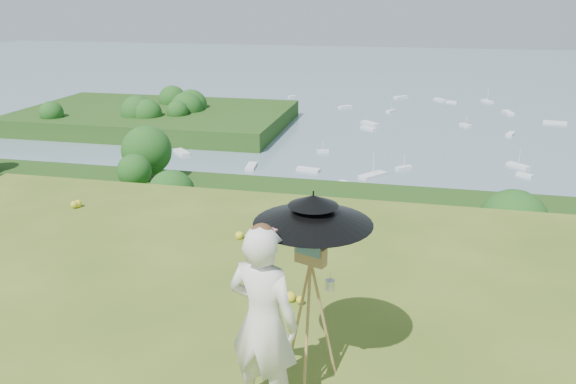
# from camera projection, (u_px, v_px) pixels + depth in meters

# --- Properties ---
(shoreline_tier) EXTENTS (170.00, 28.00, 8.00)m
(shoreline_tier) POSITION_uv_depth(u_px,v_px,m) (388.00, 272.00, 85.29)
(shoreline_tier) COLOR #6F6759
(shoreline_tier) RESTS_ON bay_water
(bay_water) EXTENTS (700.00, 700.00, 0.00)m
(bay_water) POSITION_uv_depth(u_px,v_px,m) (407.00, 91.00, 236.85)
(bay_water) COLOR slate
(bay_water) RESTS_ON ground
(peninsula) EXTENTS (90.00, 60.00, 12.00)m
(peninsula) POSITION_uv_depth(u_px,v_px,m) (155.00, 109.00, 171.92)
(peninsula) COLOR #1D3C10
(peninsula) RESTS_ON bay_water
(slope_trees) EXTENTS (110.00, 50.00, 6.00)m
(slope_trees) POSITION_uv_depth(u_px,v_px,m) (379.00, 263.00, 41.48)
(slope_trees) COLOR #1D4F17
(slope_trees) RESTS_ON forest_slope
(harbor_town) EXTENTS (110.00, 22.00, 5.00)m
(harbor_town) POSITION_uv_depth(u_px,v_px,m) (391.00, 233.00, 83.15)
(harbor_town) COLOR beige
(harbor_town) RESTS_ON shoreline_tier
(moored_boats) EXTENTS (140.00, 140.00, 0.70)m
(moored_boats) POSITION_uv_depth(u_px,v_px,m) (360.00, 130.00, 166.38)
(moored_boats) COLOR white
(moored_boats) RESTS_ON bay_water
(painter) EXTENTS (0.76, 0.60, 1.83)m
(painter) POSITION_uv_depth(u_px,v_px,m) (263.00, 322.00, 4.92)
(painter) COLOR white
(painter) RESTS_ON ground
(field_easel) EXTENTS (0.77, 0.77, 1.57)m
(field_easel) POSITION_uv_depth(u_px,v_px,m) (310.00, 309.00, 5.37)
(field_easel) COLOR #A98B46
(field_easel) RESTS_ON ground
(sun_umbrella) EXTENTS (1.42, 1.42, 0.68)m
(sun_umbrella) POSITION_uv_depth(u_px,v_px,m) (313.00, 226.00, 5.12)
(sun_umbrella) COLOR black
(sun_umbrella) RESTS_ON field_easel
(painter_cap) EXTENTS (0.31, 0.33, 0.10)m
(painter_cap) POSITION_uv_depth(u_px,v_px,m) (262.00, 231.00, 4.63)
(painter_cap) COLOR #D2737F
(painter_cap) RESTS_ON painter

